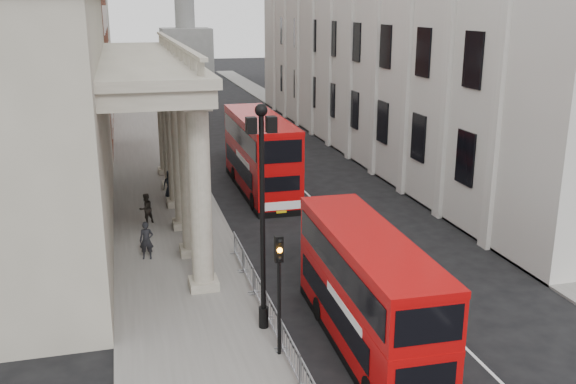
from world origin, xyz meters
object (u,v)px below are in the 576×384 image
object	(u,v)px
traffic_light	(279,274)
bus_near	(367,289)
lamp_post_mid	(203,125)
pedestrian_c	(170,184)
pedestrian_a	(146,241)
pedestrian_b	(146,209)
lamp_post_south	(262,204)
lamp_post_north	(177,91)
bus_far	(260,153)

from	to	relation	value
traffic_light	bus_near	bearing A→B (deg)	-0.24
lamp_post_mid	bus_near	size ratio (longest dim) A/B	0.86
traffic_light	pedestrian_c	distance (m)	19.89
lamp_post_mid	traffic_light	world-z (taller)	lamp_post_mid
bus_near	pedestrian_a	xyz separation A→B (m)	(-7.08, 9.96, -1.16)
pedestrian_b	pedestrian_c	bearing A→B (deg)	-143.68
bus_near	lamp_post_south	bearing A→B (deg)	149.37
lamp_post_north	bus_near	bearing A→B (deg)	-84.57
bus_far	pedestrian_c	bearing A→B (deg)	-174.57
lamp_post_mid	bus_near	bearing A→B (deg)	-79.84
lamp_post_mid	lamp_post_north	world-z (taller)	same
bus_near	bus_far	world-z (taller)	bus_far
lamp_post_south	traffic_light	size ratio (longest dim) A/B	1.93
bus_near	pedestrian_c	xyz separation A→B (m)	(-5.19, 19.69, -1.17)
lamp_post_mid	pedestrian_b	distance (m)	6.08
lamp_post_north	pedestrian_b	size ratio (longest dim) A/B	4.94
pedestrian_c	pedestrian_b	bearing A→B (deg)	-109.11
pedestrian_b	bus_far	bearing A→B (deg)	-179.24
lamp_post_mid	bus_near	world-z (taller)	lamp_post_mid
pedestrian_b	pedestrian_c	xyz separation A→B (m)	(1.68, 4.52, 0.04)
pedestrian_a	lamp_post_north	bearing A→B (deg)	91.76
lamp_post_south	pedestrian_c	bearing A→B (deg)	96.32
lamp_post_north	pedestrian_b	world-z (taller)	lamp_post_north
traffic_light	pedestrian_b	distance (m)	15.76
lamp_post_mid	bus_far	bearing A→B (deg)	29.62
lamp_post_mid	pedestrian_b	bearing A→B (deg)	-141.79
pedestrian_b	bus_near	bearing A→B (deg)	81.12
lamp_post_north	pedestrian_c	xyz separation A→B (m)	(-1.95, -14.35, -3.91)
lamp_post_mid	pedestrian_b	xyz separation A→B (m)	(-3.64, -2.86, -3.95)
lamp_post_north	traffic_light	xyz separation A→B (m)	(0.10, -34.02, -1.80)
traffic_light	pedestrian_a	xyz separation A→B (m)	(-3.94, 9.95, -2.08)
bus_near	pedestrian_a	distance (m)	12.27
bus_near	pedestrian_c	distance (m)	20.39
traffic_light	bus_near	distance (m)	3.27
pedestrian_a	pedestrian_b	xyz separation A→B (m)	(0.21, 5.21, -0.06)
lamp_post_mid	bus_far	xyz separation A→B (m)	(3.86, 2.19, -2.36)
bus_far	traffic_light	bearing A→B (deg)	-100.40
lamp_post_south	pedestrian_b	xyz separation A→B (m)	(-3.64, 13.14, -3.95)
pedestrian_a	pedestrian_c	distance (m)	9.91
lamp_post_mid	traffic_light	distance (m)	18.11
pedestrian_a	pedestrian_c	xyz separation A→B (m)	(1.89, 9.73, -0.02)
bus_far	pedestrian_c	distance (m)	6.04
bus_near	pedestrian_a	bearing A→B (deg)	126.91
pedestrian_c	bus_far	bearing A→B (deg)	6.62
lamp_post_south	pedestrian_a	distance (m)	9.63
lamp_post_north	pedestrian_a	distance (m)	24.69
lamp_post_mid	pedestrian_a	distance (m)	9.75
lamp_post_south	lamp_post_mid	xyz separation A→B (m)	(0.00, 16.00, 0.00)
lamp_post_south	pedestrian_a	world-z (taller)	lamp_post_south
lamp_post_south	lamp_post_north	distance (m)	32.00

